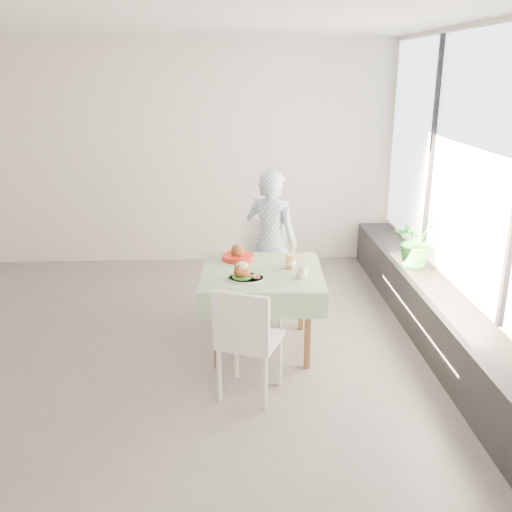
{
  "coord_description": "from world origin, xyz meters",
  "views": [
    {
      "loc": [
        0.93,
        -4.77,
        2.41
      ],
      "look_at": [
        1.14,
        -0.03,
        0.86
      ],
      "focal_mm": 40.0,
      "sensor_mm": 36.0,
      "label": 1
    }
  ],
  "objects_px": {
    "cafe_table": "(262,300)",
    "potted_plant": "(417,241)",
    "diner": "(271,243)",
    "juice_cup_orange": "(290,261)",
    "main_dish": "(244,274)",
    "chair_far": "(261,290)",
    "chair_near": "(249,362)"
  },
  "relations": [
    {
      "from": "cafe_table",
      "to": "potted_plant",
      "type": "bearing_deg",
      "value": 25.43
    },
    {
      "from": "diner",
      "to": "juice_cup_orange",
      "type": "xyz_separation_m",
      "value": [
        0.12,
        -0.72,
        0.05
      ]
    },
    {
      "from": "main_dish",
      "to": "juice_cup_orange",
      "type": "relative_size",
      "value": 1.11
    },
    {
      "from": "chair_far",
      "to": "diner",
      "type": "height_order",
      "value": "diner"
    },
    {
      "from": "diner",
      "to": "juice_cup_orange",
      "type": "relative_size",
      "value": 5.5
    },
    {
      "from": "cafe_table",
      "to": "chair_far",
      "type": "bearing_deg",
      "value": 87.16
    },
    {
      "from": "cafe_table",
      "to": "diner",
      "type": "bearing_deg",
      "value": 80.15
    },
    {
      "from": "chair_near",
      "to": "diner",
      "type": "bearing_deg",
      "value": 80.08
    },
    {
      "from": "chair_far",
      "to": "main_dish",
      "type": "bearing_deg",
      "value": -102.64
    },
    {
      "from": "chair_near",
      "to": "potted_plant",
      "type": "bearing_deg",
      "value": 41.55
    },
    {
      "from": "juice_cup_orange",
      "to": "potted_plant",
      "type": "distance_m",
      "value": 1.54
    },
    {
      "from": "chair_near",
      "to": "diner",
      "type": "relative_size",
      "value": 0.6
    },
    {
      "from": "chair_far",
      "to": "diner",
      "type": "xyz_separation_m",
      "value": [
        0.1,
        0.12,
        0.45
      ]
    },
    {
      "from": "chair_far",
      "to": "potted_plant",
      "type": "bearing_deg",
      "value": 4.16
    },
    {
      "from": "main_dish",
      "to": "juice_cup_orange",
      "type": "xyz_separation_m",
      "value": [
        0.42,
        0.26,
        0.01
      ]
    },
    {
      "from": "chair_near",
      "to": "main_dish",
      "type": "relative_size",
      "value": 2.98
    },
    {
      "from": "chair_far",
      "to": "juice_cup_orange",
      "type": "bearing_deg",
      "value": -69.8
    },
    {
      "from": "cafe_table",
      "to": "diner",
      "type": "xyz_separation_m",
      "value": [
        0.13,
        0.77,
        0.3
      ]
    },
    {
      "from": "main_dish",
      "to": "potted_plant",
      "type": "xyz_separation_m",
      "value": [
        1.78,
        0.98,
        -0.03
      ]
    },
    {
      "from": "cafe_table",
      "to": "chair_far",
      "type": "distance_m",
      "value": 0.67
    },
    {
      "from": "cafe_table",
      "to": "diner",
      "type": "height_order",
      "value": "diner"
    },
    {
      "from": "cafe_table",
      "to": "juice_cup_orange",
      "type": "bearing_deg",
      "value": 10.73
    },
    {
      "from": "chair_far",
      "to": "potted_plant",
      "type": "relative_size",
      "value": 1.83
    },
    {
      "from": "chair_near",
      "to": "main_dish",
      "type": "xyz_separation_m",
      "value": [
        -0.02,
        0.57,
        0.51
      ]
    },
    {
      "from": "cafe_table",
      "to": "juice_cup_orange",
      "type": "height_order",
      "value": "juice_cup_orange"
    },
    {
      "from": "chair_far",
      "to": "potted_plant",
      "type": "distance_m",
      "value": 1.65
    },
    {
      "from": "chair_far",
      "to": "juice_cup_orange",
      "type": "relative_size",
      "value": 3.55
    },
    {
      "from": "chair_near",
      "to": "diner",
      "type": "xyz_separation_m",
      "value": [
        0.27,
        1.56,
        0.48
      ]
    },
    {
      "from": "juice_cup_orange",
      "to": "potted_plant",
      "type": "xyz_separation_m",
      "value": [
        1.36,
        0.72,
        -0.04
      ]
    },
    {
      "from": "juice_cup_orange",
      "to": "chair_far",
      "type": "bearing_deg",
      "value": 110.2
    },
    {
      "from": "cafe_table",
      "to": "chair_near",
      "type": "relative_size",
      "value": 1.2
    },
    {
      "from": "cafe_table",
      "to": "potted_plant",
      "type": "relative_size",
      "value": 2.04
    }
  ]
}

